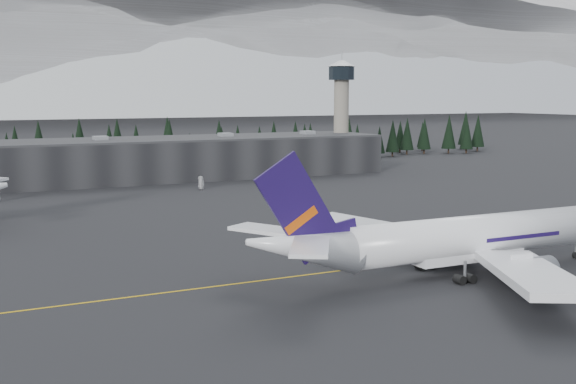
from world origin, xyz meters
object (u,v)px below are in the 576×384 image
terminal (134,160)px  control_tower (341,102)px  jet_main (453,239)px  gse_vehicle_b (202,187)px

terminal → control_tower: size_ratio=4.24×
jet_main → terminal: bearing=95.4°
control_tower → gse_vehicle_b: (-64.10, -32.87, -22.77)m
terminal → control_tower: 76.98m
jet_main → gse_vehicle_b: bearing=90.8°
terminal → gse_vehicle_b: size_ratio=42.94×
control_tower → jet_main: (-64.20, -139.45, -18.08)m
terminal → jet_main: 136.88m
control_tower → jet_main: 154.58m
terminal → control_tower: bearing=2.3°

